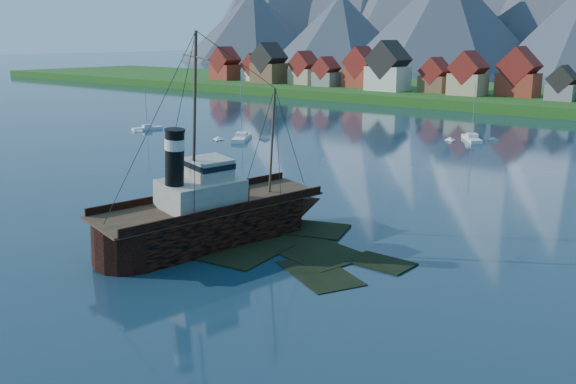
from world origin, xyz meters
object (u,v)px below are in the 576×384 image
Objects in this scene: tugboat_wreck at (221,214)px; sailboat_b at (147,129)px; sailboat_c at (472,139)px; sailboat_a at (242,138)px.

sailboat_b is at bearing 155.32° from tugboat_wreck.
sailboat_c is at bearing 103.81° from tugboat_wreck.
sailboat_c is (38.26, 30.15, -0.01)m from sailboat_a.
sailboat_b is (-73.56, 47.57, -2.70)m from tugboat_wreck.
tugboat_wreck is at bearing -17.24° from sailboat_b.
sailboat_a is at bearing 23.38° from sailboat_b.
sailboat_a is at bearing 140.26° from tugboat_wreck.
sailboat_a is 1.05× the size of sailboat_c.
sailboat_c is (-7.99, 81.43, -2.66)m from tugboat_wreck.
tugboat_wreck is 87.64m from sailboat_b.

